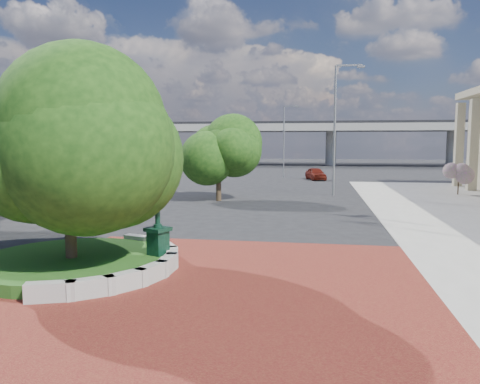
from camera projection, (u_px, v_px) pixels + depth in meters
name	position (u px, v px, depth m)	size (l,w,h in m)	color
ground	(224.00, 277.00, 14.28)	(200.00, 200.00, 0.00)	black
plaza	(217.00, 286.00, 13.29)	(12.00, 12.00, 0.04)	maroon
planter_wall	(139.00, 264.00, 14.69)	(2.96, 6.77, 0.54)	#9E9B93
grass_bed	(72.00, 263.00, 15.07)	(6.10, 6.10, 0.40)	#124114
overpass	(301.00, 128.00, 82.26)	(90.00, 12.00, 7.50)	#9E9B93
tree_planter	(68.00, 154.00, 14.69)	(5.20, 5.20, 6.33)	#38281C
tree_street	(218.00, 154.00, 32.24)	(4.40, 4.40, 5.45)	#38281C
post_clock	(157.00, 190.00, 15.19)	(1.21, 1.21, 4.62)	black
parked_car	(316.00, 174.00, 50.43)	(1.57, 3.89, 1.33)	#60170D
street_lamp_near	(338.00, 120.00, 35.26)	(2.21, 0.38, 9.83)	slate
street_lamp_far	(286.00, 136.00, 53.08)	(1.83, 0.26, 8.14)	slate
shrub_far	(459.00, 174.00, 35.93)	(1.20, 1.20, 2.20)	#38281C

